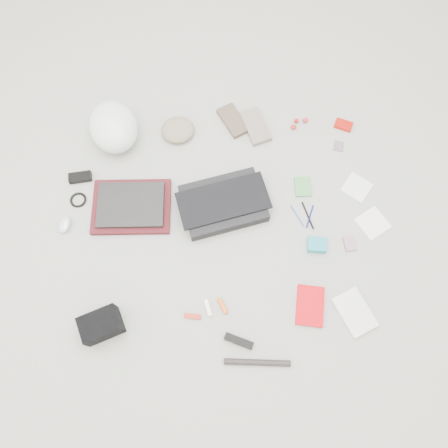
{
  "coord_description": "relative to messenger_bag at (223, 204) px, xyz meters",
  "views": [
    {
      "loc": [
        -0.04,
        -0.73,
        2.01
      ],
      "look_at": [
        0.0,
        0.0,
        0.05
      ],
      "focal_mm": 35.0,
      "sensor_mm": 36.0,
      "label": 1
    }
  ],
  "objects": [
    {
      "name": "cable_coil",
      "position": [
        -0.72,
        0.08,
        -0.03
      ],
      "size": [
        0.11,
        0.11,
        0.01
      ],
      "primitive_type": "torus",
      "rotation": [
        0.0,
        0.0,
        -0.34
      ],
      "color": "black",
      "rests_on": "ground_plane"
    },
    {
      "name": "pen_blue",
      "position": [
        0.36,
        -0.08,
        -0.03
      ],
      "size": [
        0.06,
        0.11,
        0.01
      ],
      "primitive_type": "cylinder",
      "rotation": [
        1.57,
        0.0,
        0.41
      ],
      "color": "#2B49A2",
      "rests_on": "ground_plane"
    },
    {
      "name": "book_white",
      "position": [
        0.56,
        -0.56,
        -0.02
      ],
      "size": [
        0.2,
        0.23,
        0.02
      ],
      "primitive_type": "cube",
      "rotation": [
        0.0,
        0.0,
        0.41
      ],
      "color": "silver",
      "rests_on": "ground_plane"
    },
    {
      "name": "napkin_bottom",
      "position": [
        0.73,
        -0.14,
        -0.03
      ],
      "size": [
        0.18,
        0.18,
        0.01
      ],
      "primitive_type": "cube",
      "rotation": [
        0.0,
        0.0,
        0.51
      ],
      "color": "silver",
      "rests_on": "ground_plane"
    },
    {
      "name": "pen_black",
      "position": [
        0.41,
        -0.08,
        -0.03
      ],
      "size": [
        0.05,
        0.15,
        0.01
      ],
      "primitive_type": "cylinder",
      "rotation": [
        1.57,
        0.0,
        0.25
      ],
      "color": "black",
      "rests_on": "ground_plane"
    },
    {
      "name": "pen_navy",
      "position": [
        0.42,
        -0.08,
        -0.03
      ],
      "size": [
        0.06,
        0.12,
        0.01
      ],
      "primitive_type": "cylinder",
      "rotation": [
        1.57,
        0.0,
        -0.4
      ],
      "color": "navy",
      "rests_on": "ground_plane"
    },
    {
      "name": "mitten_right",
      "position": [
        0.2,
        0.44,
        -0.02
      ],
      "size": [
        0.16,
        0.23,
        0.03
      ],
      "primitive_type": "cube",
      "rotation": [
        0.0,
        0.0,
        0.29
      ],
      "color": "gray",
      "rests_on": "ground_plane"
    },
    {
      "name": "card_deck",
      "position": [
        0.6,
        -0.23,
        -0.03
      ],
      "size": [
        0.06,
        0.08,
        0.01
      ],
      "primitive_type": "cube",
      "rotation": [
        0.0,
        0.0,
        0.09
      ],
      "color": "#A0768C",
      "rests_on": "ground_plane"
    },
    {
      "name": "bike_helmet",
      "position": [
        -0.54,
        0.44,
        0.06
      ],
      "size": [
        0.32,
        0.36,
        0.18
      ],
      "primitive_type": "ellipsoid",
      "rotation": [
        0.0,
        0.0,
        0.27
      ],
      "color": "white",
      "rests_on": "ground_plane"
    },
    {
      "name": "stamp_sheet",
      "position": [
        0.63,
        0.3,
        -0.03
      ],
      "size": [
        0.07,
        0.07,
        0.0
      ],
      "primitive_type": "cube",
      "rotation": [
        0.0,
        0.0,
        -0.3
      ],
      "color": "slate",
      "rests_on": "ground_plane"
    },
    {
      "name": "power_brick",
      "position": [
        -0.72,
        0.2,
        -0.02
      ],
      "size": [
        0.12,
        0.06,
        0.03
      ],
      "primitive_type": "cube",
      "rotation": [
        0.0,
        0.0,
        0.1
      ],
      "color": "black",
      "rests_on": "ground_plane"
    },
    {
      "name": "lollipop_a",
      "position": [
        0.4,
        0.43,
        -0.02
      ],
      "size": [
        0.03,
        0.03,
        0.03
      ],
      "primitive_type": "sphere",
      "rotation": [
        0.0,
        0.0,
        0.06
      ],
      "color": "#A02616",
      "rests_on": "ground_plane"
    },
    {
      "name": "multitool",
      "position": [
        -0.17,
        -0.54,
        -0.03
      ],
      "size": [
        0.08,
        0.03,
        0.01
      ],
      "primitive_type": "cube",
      "rotation": [
        0.0,
        0.0,
        -0.16
      ],
      "color": "#A32411",
      "rests_on": "ground_plane"
    },
    {
      "name": "toiletry_tube_orange",
      "position": [
        -0.03,
        -0.5,
        -0.02
      ],
      "size": [
        0.05,
        0.08,
        0.02
      ],
      "primitive_type": "cylinder",
      "rotation": [
        1.57,
        0.0,
        0.4
      ],
      "color": "#D0591E",
      "rests_on": "ground_plane"
    },
    {
      "name": "accordion_wallet",
      "position": [
        0.43,
        -0.24,
        -0.01
      ],
      "size": [
        0.1,
        0.08,
        0.04
      ],
      "primitive_type": "cube",
      "rotation": [
        0.0,
        0.0,
        -0.14
      ],
      "color": "teal",
      "rests_on": "ground_plane"
    },
    {
      "name": "mouse",
      "position": [
        -0.78,
        -0.06,
        -0.02
      ],
      "size": [
        0.08,
        0.1,
        0.04
      ],
      "primitive_type": "ellipsoid",
      "rotation": [
        0.0,
        0.0,
        -0.23
      ],
      "color": "#B3B5CC",
      "rests_on": "ground_plane"
    },
    {
      "name": "u_lock",
      "position": [
        0.03,
        -0.66,
        -0.02
      ],
      "size": [
        0.13,
        0.08,
        0.03
      ],
      "primitive_type": "cube",
      "rotation": [
        0.0,
        0.0,
        -0.42
      ],
      "color": "black",
      "rests_on": "ground_plane"
    },
    {
      "name": "laptop_sleeve",
      "position": [
        -0.45,
        0.02,
        -0.02
      ],
      "size": [
        0.4,
        0.31,
        0.03
      ],
      "primitive_type": "cube",
      "rotation": [
        0.0,
        0.0,
        -0.05
      ],
      "color": "#4A1318",
      "rests_on": "ground_plane"
    },
    {
      "name": "beanie",
      "position": [
        -0.21,
        0.44,
        -0.0
      ],
      "size": [
        0.19,
        0.18,
        0.06
      ],
      "primitive_type": "ellipsoid",
      "rotation": [
        0.0,
        0.0,
        0.08
      ],
      "color": "gray",
      "rests_on": "ground_plane"
    },
    {
      "name": "lollipop_c",
      "position": [
        0.47,
        0.47,
        -0.02
      ],
      "size": [
        0.04,
        0.04,
        0.03
      ],
      "primitive_type": "sphere",
      "rotation": [
        0.0,
        0.0,
        0.42
      ],
      "color": "#B3202C",
      "rests_on": "ground_plane"
    },
    {
      "name": "napkin_top",
      "position": [
        0.68,
        0.06,
        -0.03
      ],
      "size": [
        0.18,
        0.18,
        0.01
      ],
      "primitive_type": "cube",
      "rotation": [
        0.0,
        0.0,
        0.89
      ],
      "color": "silver",
      "rests_on": "ground_plane"
    },
    {
      "name": "messenger_bag",
      "position": [
        0.0,
        0.0,
        0.0
      ],
      "size": [
        0.44,
        0.36,
        0.07
      ],
      "primitive_type": "cube",
      "rotation": [
        0.0,
        0.0,
        0.21
      ],
      "color": "black",
      "rests_on": "ground_plane"
    },
    {
      "name": "altoids_tin",
      "position": [
        0.67,
        0.43,
        -0.02
      ],
      "size": [
        0.11,
        0.09,
        0.02
      ],
      "primitive_type": "cube",
      "rotation": [
        0.0,
        0.0,
        -0.43
      ],
      "color": "#B2140C",
      "rests_on": "ground_plane"
    },
    {
      "name": "laptop",
      "position": [
        -0.45,
        0.02,
        0.0
      ],
      "size": [
        0.33,
        0.25,
        0.02
      ],
      "primitive_type": "cube",
      "rotation": [
        0.0,
        0.0,
        -0.05
      ],
      "color": "black",
      "rests_on": "laptop_sleeve"
    },
    {
      "name": "ground_plane",
      "position": [
        -0.0,
        -0.11,
        -0.03
      ],
      "size": [
        4.0,
        4.0,
        0.0
      ],
      "primitive_type": "plane",
      "color": "gray"
    },
    {
      "name": "notepad",
      "position": [
        0.41,
        0.08,
        -0.03
      ],
      "size": [
        0.08,
        0.11,
        0.01
      ],
      "primitive_type": "cube",
      "rotation": [
        0.0,
        0.0,
        -0.03
      ],
      "color": "#408647",
      "rests_on": "ground_plane"
    },
    {
      "name": "camera_bag",
      "position": [
        -0.57,
        -0.56,
        0.02
      ],
      "size": [
        0.2,
        0.17,
        0.11
      ],
      "primitive_type": "cube",
      "rotation": [
        0.0,
        0.0,
        0.34
      ],
      "color": "black",
      "rests_on": "ground_plane"
    },
    {
      "name": "mitten_left",
      "position": [
        0.08,
        0.49,
        -0.02
      ],
      "size": [
        0.17,
        0.22,
        0.03
      ],
      "primitive_type": "cube",
      "rotation": [
        0.0,
        0.0,
        0.45
      ],
      "color": "brown",
      "rests_on": "ground_plane"
    },
    {
      "name": "lollipop_b",
      "position": [
        0.42,
        0.47,
        -0.02
      ],
      "size": [
        0.02,
        0.02,
        0.02
      ],
      "primitive_type": "sphere",
      "rotation": [
        0.0,
        0.0,
        0.02
      ],
      "color": "maroon",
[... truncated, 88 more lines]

